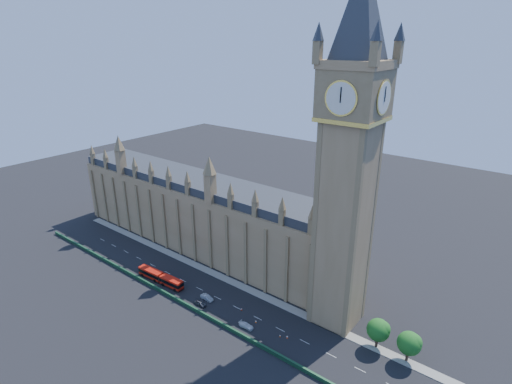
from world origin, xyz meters
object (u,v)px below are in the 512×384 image
Objects in this scene: car_silver at (207,298)px; car_grey at (200,303)px; car_white at (246,326)px; red_bus at (161,277)px.

car_grey is at bearing -171.22° from car_silver.
car_white is (17.91, -2.50, -0.11)m from car_silver.
red_bus is at bearing 86.96° from car_white.
car_grey is 0.91× the size of car_white.
red_bus is at bearing 89.31° from car_grey.
car_silver is (-0.36, 3.18, 0.06)m from car_grey.
red_bus is 4.21× the size of car_white.
car_grey reaches higher than car_white.
car_grey is (19.57, -0.78, -0.99)m from red_bus.
car_white is at bearing -86.20° from car_grey.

